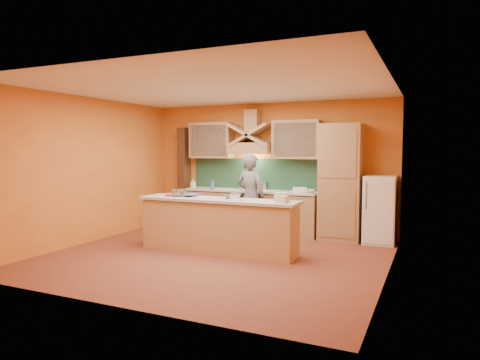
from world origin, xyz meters
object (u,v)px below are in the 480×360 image
at_px(kitchen_scale, 235,197).
at_px(mixing_bowl, 233,196).
at_px(person, 251,197).
at_px(fridge, 380,210).
at_px(stove, 250,212).

height_order(kitchen_scale, mixing_bowl, kitchen_scale).
bearing_deg(person, kitchen_scale, 112.66).
height_order(fridge, kitchen_scale, fridge).
bearing_deg(mixing_bowl, stove, 103.52).
distance_m(stove, person, 0.84).
distance_m(person, mixing_bowl, 1.12).
xyz_separation_m(fridge, person, (-2.40, -0.67, 0.21)).
distance_m(stove, fridge, 2.71).
distance_m(kitchen_scale, mixing_bowl, 0.22).
xyz_separation_m(person, mixing_bowl, (0.13, -1.11, 0.12)).
distance_m(fridge, kitchen_scale, 2.92).
relative_size(fridge, person, 0.76).
height_order(person, mixing_bowl, person).
distance_m(stove, mixing_bowl, 1.90).
bearing_deg(fridge, stove, 180.00).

